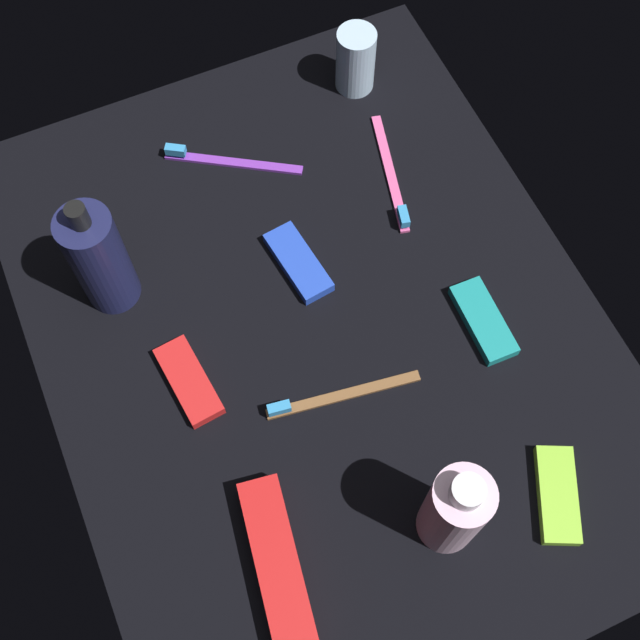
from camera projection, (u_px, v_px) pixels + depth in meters
ground_plane at (320, 333)px, 98.20cm from camera, size 84.00×64.00×1.20cm
lotion_bottle at (99, 259)px, 92.60cm from camera, size 6.31×6.31×18.35cm
bodywash_bottle at (455, 510)px, 81.53cm from camera, size 6.12×6.12×16.24cm
deodorant_stick at (356, 60)px, 108.88cm from camera, size 5.18×5.18×9.21cm
toothbrush_pink at (392, 178)px, 105.91cm from camera, size 17.76×5.47×2.10cm
toothbrush_brown at (334, 396)px, 93.59cm from camera, size 3.87×17.98×2.10cm
toothbrush_purple at (225, 160)px, 107.09cm from camera, size 10.54×15.91×2.10cm
toothpaste_box_red at (277, 564)px, 84.94cm from camera, size 18.06×7.03×3.20cm
snack_bar_blue at (298, 263)px, 100.62cm from camera, size 10.82×5.27×1.50cm
snack_bar_teal at (483, 321)px, 97.37cm from camera, size 10.50×4.25×1.50cm
snack_bar_lime at (557, 495)px, 88.77cm from camera, size 11.11×8.08×1.50cm
snack_bar_red at (189, 382)px, 94.16cm from camera, size 10.76×5.07×1.50cm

